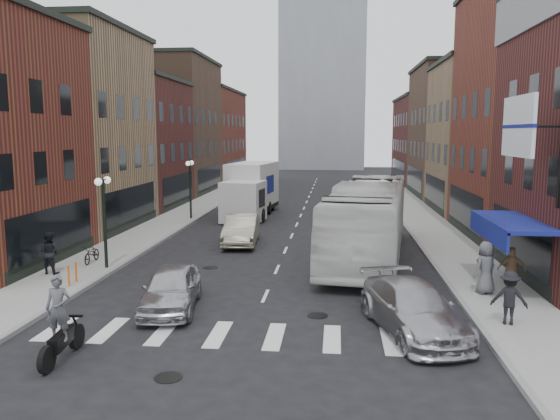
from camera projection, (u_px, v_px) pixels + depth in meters
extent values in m
plane|color=black|center=(262.00, 304.00, 19.19)|extent=(160.00, 160.00, 0.00)
cube|color=gray|center=(191.00, 211.00, 41.72)|extent=(3.00, 74.00, 0.15)
cube|color=gray|center=(417.00, 214.00, 39.98)|extent=(3.00, 74.00, 0.15)
cube|color=gray|center=(210.00, 212.00, 41.58)|extent=(0.20, 74.00, 0.16)
cube|color=gray|center=(396.00, 215.00, 40.15)|extent=(0.20, 74.00, 0.16)
cube|color=silver|center=(248.00, 336.00, 16.24)|extent=(12.00, 2.20, 0.01)
cube|color=black|center=(54.00, 232.00, 24.42)|extent=(0.08, 7.20, 2.20)
cube|color=olive|center=(52.00, 133.00, 33.67)|extent=(10.00, 10.00, 12.00)
cube|color=black|center=(132.00, 204.00, 33.78)|extent=(0.08, 8.00, 2.20)
cube|color=black|center=(46.00, 30.00, 32.82)|extent=(10.30, 10.20, 0.30)
cube|color=#4E201C|center=(117.00, 145.00, 43.66)|extent=(10.00, 10.00, 10.00)
cube|color=black|center=(178.00, 188.00, 43.63)|extent=(0.08, 8.00, 2.20)
cube|color=black|center=(114.00, 80.00, 42.94)|extent=(10.30, 10.20, 0.30)
cube|color=#513828|center=(160.00, 128.00, 54.29)|extent=(10.00, 12.00, 13.00)
cube|color=black|center=(210.00, 177.00, 54.46)|extent=(0.08, 9.60, 2.20)
cube|color=black|center=(158.00, 59.00, 53.36)|extent=(10.30, 12.20, 0.30)
cube|color=brown|center=(196.00, 137.00, 68.22)|extent=(10.00, 16.00, 11.00)
cube|color=black|center=(236.00, 168.00, 68.25)|extent=(0.08, 12.80, 2.20)
cube|color=black|center=(195.00, 91.00, 67.43)|extent=(10.30, 16.20, 0.30)
cube|color=black|center=(518.00, 241.00, 22.38)|extent=(0.08, 7.20, 2.20)
cube|color=black|center=(465.00, 209.00, 31.74)|extent=(0.08, 8.00, 2.20)
cube|color=olive|center=(505.00, 140.00, 40.53)|extent=(10.00, 10.00, 11.00)
cube|color=black|center=(434.00, 191.00, 41.59)|extent=(0.08, 8.00, 2.20)
cube|color=black|center=(509.00, 62.00, 39.74)|extent=(10.30, 10.20, 0.30)
cube|color=#513828|center=(470.00, 133.00, 51.30)|extent=(10.00, 12.00, 12.00)
cube|color=black|center=(414.00, 179.00, 52.42)|extent=(0.08, 9.60, 2.20)
cube|color=black|center=(473.00, 66.00, 50.44)|extent=(10.30, 12.20, 0.30)
cube|color=#4E201C|center=(441.00, 141.00, 65.23)|extent=(10.00, 16.00, 10.00)
cube|color=black|center=(398.00, 170.00, 66.21)|extent=(0.08, 12.80, 2.20)
cube|color=black|center=(443.00, 98.00, 64.51)|extent=(10.30, 16.20, 0.30)
cube|color=navy|center=(512.00, 222.00, 20.35)|extent=(1.80, 5.00, 0.15)
cube|color=navy|center=(488.00, 230.00, 20.49)|extent=(0.10, 5.00, 0.70)
cylinder|color=black|center=(560.00, 163.00, 17.98)|extent=(0.12, 0.12, 3.00)
cylinder|color=black|center=(540.00, 126.00, 17.88)|extent=(1.40, 0.08, 0.08)
cube|color=silver|center=(518.00, 126.00, 17.95)|extent=(0.12, 3.00, 2.00)
cube|color=#9399A0|center=(323.00, 20.00, 92.52)|extent=(14.00, 14.00, 50.00)
cylinder|color=black|center=(105.00, 226.00, 23.61)|extent=(0.14, 0.14, 4.00)
cylinder|color=black|center=(103.00, 180.00, 23.33)|extent=(0.06, 0.90, 0.06)
sphere|color=white|center=(98.00, 182.00, 22.89)|extent=(0.32, 0.32, 0.32)
sphere|color=white|center=(107.00, 180.00, 23.78)|extent=(0.32, 0.32, 0.32)
cylinder|color=black|center=(190.00, 192.00, 37.40)|extent=(0.14, 0.14, 4.00)
cylinder|color=black|center=(190.00, 162.00, 37.12)|extent=(0.06, 0.90, 0.06)
sphere|color=white|center=(188.00, 164.00, 36.68)|extent=(0.32, 0.32, 0.32)
sphere|color=white|center=(191.00, 163.00, 37.57)|extent=(0.32, 0.32, 0.32)
cylinder|color=#D8590C|center=(69.00, 276.00, 20.88)|extent=(0.08, 0.08, 0.80)
cylinder|color=#D8590C|center=(76.00, 272.00, 21.47)|extent=(0.08, 0.08, 0.80)
cube|color=silver|center=(243.00, 201.00, 36.52)|extent=(2.91, 3.09, 2.68)
cube|color=black|center=(243.00, 197.00, 36.48)|extent=(2.79, 1.82, 1.18)
cube|color=silver|center=(253.00, 184.00, 40.42)|extent=(3.36, 5.87, 3.11)
cube|color=navy|center=(253.00, 184.00, 40.42)|extent=(2.97, 2.47, 1.29)
cube|color=black|center=(252.00, 208.00, 40.46)|extent=(3.22, 7.21, 0.38)
cylinder|color=black|center=(226.00, 215.00, 36.99)|extent=(0.30, 0.97, 0.97)
cylinder|color=black|center=(262.00, 215.00, 36.74)|extent=(0.30, 0.97, 0.97)
cylinder|color=black|center=(236.00, 208.00, 40.58)|extent=(0.30, 0.97, 0.97)
cylinder|color=black|center=(269.00, 208.00, 40.33)|extent=(0.30, 0.97, 0.97)
cylinder|color=black|center=(241.00, 204.00, 42.70)|extent=(0.30, 0.97, 0.97)
cylinder|color=black|center=(272.00, 204.00, 42.44)|extent=(0.30, 0.97, 0.97)
cylinder|color=black|center=(77.00, 336.00, 15.22)|extent=(0.15, 0.70, 0.70)
cylinder|color=black|center=(47.00, 360.00, 13.65)|extent=(0.15, 0.70, 0.70)
cube|color=black|center=(62.00, 339.00, 14.41)|extent=(0.41, 1.30, 0.37)
cube|color=black|center=(72.00, 316.00, 14.92)|extent=(0.59, 0.13, 0.06)
imported|color=#515258|center=(58.00, 308.00, 14.18)|extent=(0.69, 0.49, 1.76)
imported|color=silver|center=(368.00, 220.00, 26.08)|extent=(4.88, 13.56, 3.70)
imported|color=silver|center=(171.00, 288.00, 18.56)|extent=(2.31, 4.53, 1.48)
imported|color=#BFB99B|center=(241.00, 230.00, 29.56)|extent=(2.05, 4.95, 1.59)
imported|color=#B1B0B5|center=(413.00, 309.00, 16.40)|extent=(3.38, 5.52, 1.49)
imported|color=black|center=(92.00, 254.00, 24.72)|extent=(0.60, 1.57, 0.81)
imported|color=black|center=(49.00, 253.00, 22.73)|extent=(0.92, 0.61, 1.79)
imported|color=black|center=(509.00, 298.00, 16.69)|extent=(1.17, 0.78, 1.66)
imported|color=#896446|center=(512.00, 269.00, 20.16)|extent=(1.05, 0.67, 1.67)
imported|color=#54565B|center=(486.00, 268.00, 19.89)|extent=(1.12, 1.02, 1.93)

